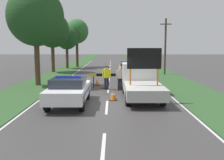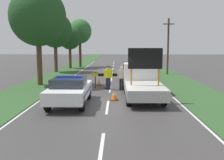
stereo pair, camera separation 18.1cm
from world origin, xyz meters
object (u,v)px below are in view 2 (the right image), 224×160
(traffic_cone_behind_barrier, at_px, (99,82))
(utility_pole, at_px, (168,46))
(queued_car_suv_grey, at_px, (129,67))
(police_officer, at_px, (108,75))
(roadside_tree_near_left, at_px, (55,30))
(traffic_cone_centre_front, at_px, (106,84))
(traffic_cone_near_police, at_px, (85,88))
(police_car, at_px, (70,90))
(roadside_tree_mid_right, at_px, (80,32))
(traffic_cone_lane_edge, at_px, (114,95))
(roadside_tree_near_right, at_px, (38,17))
(road_barrier, at_px, (112,76))
(roadside_tree_mid_left, at_px, (70,38))
(work_truck, at_px, (142,81))
(pedestrian_civilian, at_px, (122,76))
(queued_car_wagon_maroon, at_px, (131,71))
(traffic_cone_near_truck, at_px, (145,86))

(traffic_cone_behind_barrier, distance_m, utility_pole, 10.83)
(queued_car_suv_grey, bearing_deg, police_officer, 79.97)
(roadside_tree_near_left, bearing_deg, traffic_cone_centre_front, -61.20)
(police_officer, relative_size, traffic_cone_near_police, 3.02)
(police_car, xyz_separation_m, roadside_tree_mid_right, (-2.81, 24.69, 4.37))
(police_officer, distance_m, queued_car_suv_grey, 11.86)
(traffic_cone_centre_front, bearing_deg, police_officer, -77.39)
(traffic_cone_lane_edge, distance_m, utility_pole, 15.03)
(utility_pole, bearing_deg, roadside_tree_near_right, -145.94)
(police_car, distance_m, police_officer, 5.18)
(roadside_tree_near_left, bearing_deg, roadside_tree_near_right, -83.99)
(road_barrier, bearing_deg, traffic_cone_lane_edge, -83.96)
(roadside_tree_mid_left, bearing_deg, traffic_cone_behind_barrier, -72.06)
(traffic_cone_centre_front, distance_m, roadside_tree_mid_right, 20.30)
(police_car, distance_m, work_truck, 4.62)
(roadside_tree_near_left, bearing_deg, police_car, -74.77)
(pedestrian_civilian, height_order, roadside_tree_mid_left, roadside_tree_mid_left)
(traffic_cone_centre_front, xyz_separation_m, queued_car_wagon_maroon, (2.12, 4.96, 0.53))
(traffic_cone_centre_front, xyz_separation_m, traffic_cone_behind_barrier, (-0.64, 1.43, -0.02))
(roadside_tree_near_left, relative_size, roadside_tree_mid_right, 1.01)
(traffic_cone_near_truck, bearing_deg, road_barrier, 162.71)
(work_truck, distance_m, roadside_tree_mid_left, 21.97)
(traffic_cone_near_truck, distance_m, roadside_tree_mid_left, 19.84)
(pedestrian_civilian, xyz_separation_m, traffic_cone_behind_barrier, (-1.77, 2.28, -0.74))
(work_truck, xyz_separation_m, roadside_tree_near_right, (-7.67, 4.65, 4.37))
(roadside_tree_mid_right, bearing_deg, road_barrier, -75.29)
(queued_car_wagon_maroon, distance_m, roadside_tree_near_left, 11.68)
(road_barrier, xyz_separation_m, queued_car_suv_grey, (1.79, 10.82, -0.17))
(police_car, relative_size, queued_car_suv_grey, 1.21)
(police_car, bearing_deg, traffic_cone_centre_front, 68.71)
(traffic_cone_behind_barrier, height_order, utility_pole, utility_pole)
(road_barrier, xyz_separation_m, roadside_tree_near_right, (-5.79, 1.17, 4.47))
(queued_car_suv_grey, bearing_deg, roadside_tree_mid_left, -37.00)
(work_truck, xyz_separation_m, utility_pole, (4.01, 12.55, 2.14))
(roadside_tree_near_right, bearing_deg, traffic_cone_near_truck, -13.21)
(traffic_cone_near_truck, distance_m, traffic_cone_lane_edge, 4.39)
(roadside_tree_near_right, height_order, roadside_tree_mid_left, roadside_tree_near_right)
(police_officer, xyz_separation_m, traffic_cone_centre_front, (-0.16, 0.71, -0.75))
(queued_car_wagon_maroon, height_order, roadside_tree_mid_left, roadside_tree_mid_left)
(traffic_cone_near_truck, bearing_deg, pedestrian_civilian, -171.84)
(road_barrier, relative_size, traffic_cone_lane_edge, 5.34)
(traffic_cone_centre_front, bearing_deg, traffic_cone_near_police, -124.22)
(police_officer, relative_size, roadside_tree_mid_right, 0.25)
(work_truck, relative_size, utility_pole, 0.97)
(road_barrier, distance_m, roadside_tree_near_right, 7.41)
(traffic_cone_near_police, bearing_deg, traffic_cone_lane_edge, -50.98)
(traffic_cone_centre_front, distance_m, queued_car_wagon_maroon, 5.42)
(police_car, height_order, queued_car_suv_grey, police_car)
(utility_pole, bearing_deg, roadside_tree_near_left, 168.80)
(roadside_tree_near_right, bearing_deg, traffic_cone_lane_edge, -43.71)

